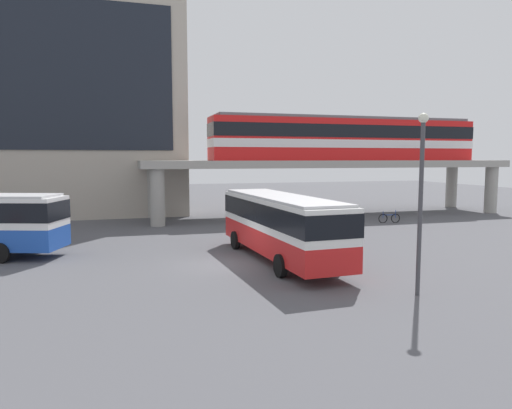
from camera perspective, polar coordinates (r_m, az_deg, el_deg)
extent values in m
plane|color=#515156|center=(32.10, -7.94, -3.43)|extent=(120.00, 120.00, 0.00)
cube|color=#B2A899|center=(47.13, -25.94, 11.82)|extent=(26.56, 11.83, 21.12)
cube|color=black|center=(41.45, -27.41, 14.16)|extent=(23.91, 0.10, 11.83)
cube|color=#9E9B93|center=(41.91, 8.90, 4.93)|extent=(32.71, 6.98, 0.60)
cylinder|color=#9E9B93|center=(35.45, -11.93, 0.82)|extent=(1.10, 1.10, 4.25)
cylinder|color=#9E9B93|center=(48.35, 26.75, 1.60)|extent=(1.10, 1.10, 4.25)
cylinder|color=#9E9B93|center=(40.80, -12.52, 1.43)|extent=(1.10, 1.10, 4.25)
cylinder|color=#9E9B93|center=(52.40, 22.74, 2.03)|extent=(1.10, 1.10, 4.25)
cube|color=red|center=(42.67, 10.97, 7.72)|extent=(24.50, 2.90, 3.60)
cube|color=silver|center=(42.66, 10.96, 7.24)|extent=(24.56, 2.96, 0.70)
cube|color=black|center=(42.70, 10.99, 8.69)|extent=(24.56, 2.96, 1.10)
cube|color=slate|center=(42.78, 11.02, 10.29)|extent=(23.52, 2.61, 0.24)
cube|color=red|center=(23.15, 2.97, -4.28)|extent=(3.07, 11.12, 1.10)
cube|color=white|center=(22.96, 2.98, -1.08)|extent=(3.07, 11.12, 1.50)
cube|color=black|center=(22.95, 2.98, -0.89)|extent=(3.11, 11.16, 0.96)
cube|color=silver|center=(22.88, 2.99, 0.93)|extent=(2.92, 10.56, 0.12)
cylinder|color=black|center=(26.10, -2.53, -4.37)|extent=(0.33, 1.01, 1.00)
cylinder|color=black|center=(26.92, 2.58, -4.06)|extent=(0.33, 1.01, 1.00)
cylinder|color=black|center=(20.00, 2.99, -7.47)|extent=(0.33, 1.01, 1.00)
cylinder|color=black|center=(21.06, 9.34, -6.87)|extent=(0.33, 1.01, 1.00)
cylinder|color=black|center=(25.76, -28.80, -5.21)|extent=(1.04, 0.58, 1.00)
cylinder|color=black|center=(27.90, -26.19, -4.30)|extent=(1.04, 0.58, 1.00)
torus|color=black|center=(38.35, 16.65, -1.62)|extent=(0.74, 0.14, 0.74)
torus|color=black|center=(37.90, 15.23, -1.67)|extent=(0.74, 0.14, 0.74)
cylinder|color=#1E3FA5|center=(38.09, 15.95, -1.23)|extent=(1.05, 0.17, 0.05)
cylinder|color=#1E3FA5|center=(37.86, 15.24, -1.22)|extent=(0.04, 0.04, 0.55)
cylinder|color=#1E3FA5|center=(38.31, 16.66, -1.10)|extent=(0.04, 0.04, 0.65)
torus|color=black|center=(36.38, 11.77, -1.88)|extent=(0.74, 0.17, 0.74)
torus|color=black|center=(35.77, 10.41, -1.99)|extent=(0.74, 0.17, 0.74)
cylinder|color=silver|center=(36.04, 11.11, -1.49)|extent=(1.05, 0.20, 0.05)
cylinder|color=silver|center=(35.73, 10.42, -1.51)|extent=(0.04, 0.04, 0.55)
cylinder|color=silver|center=(36.34, 11.78, -1.34)|extent=(0.04, 0.04, 0.65)
torus|color=black|center=(37.49, 8.95, -1.61)|extent=(0.74, 0.06, 0.74)
torus|color=black|center=(37.05, 7.48, -1.68)|extent=(0.74, 0.06, 0.74)
cylinder|color=#B21E1E|center=(37.23, 8.22, -1.22)|extent=(1.05, 0.05, 0.05)
cylinder|color=#B21E1E|center=(37.01, 7.48, -1.22)|extent=(0.04, 0.04, 0.55)
cylinder|color=#B21E1E|center=(37.44, 8.95, -1.08)|extent=(0.04, 0.04, 0.65)
torus|color=black|center=(32.68, 0.05, -2.61)|extent=(0.73, 0.22, 0.74)
torus|color=black|center=(32.19, -1.59, -2.74)|extent=(0.73, 0.22, 0.74)
cylinder|color=black|center=(32.39, -0.77, -2.19)|extent=(1.03, 0.28, 0.05)
cylinder|color=black|center=(32.15, -1.59, -2.21)|extent=(0.04, 0.04, 0.55)
cylinder|color=black|center=(32.64, 0.05, -2.00)|extent=(0.04, 0.04, 0.65)
cylinder|color=#3F3F44|center=(18.00, 19.40, -0.67)|extent=(0.16, 0.16, 6.32)
sphere|color=silver|center=(17.95, 19.75, 9.89)|extent=(0.36, 0.36, 0.36)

